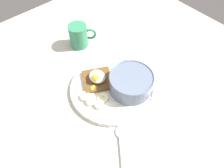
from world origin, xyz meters
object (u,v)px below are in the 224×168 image
(banana_slice_right, at_px, (99,105))
(coffee_mug, at_px, (79,35))
(oatmeal_bowl, at_px, (131,82))
(banana_slice_left, at_px, (91,102))
(banana_slice_front, at_px, (103,98))
(poached_egg, at_px, (97,77))
(banana_slice_back, at_px, (85,97))
(spoon, at_px, (120,142))
(toast_slice, at_px, (98,80))

(banana_slice_right, xyz_separation_m, coffee_mug, (-0.28, 0.13, 0.03))
(oatmeal_bowl, height_order, banana_slice_right, oatmeal_bowl)
(banana_slice_left, xyz_separation_m, banana_slice_right, (0.03, 0.01, 0.00))
(banana_slice_front, bearing_deg, poached_egg, 156.14)
(banana_slice_front, distance_m, banana_slice_back, 0.06)
(poached_egg, bearing_deg, banana_slice_right, -34.98)
(poached_egg, bearing_deg, banana_slice_front, -23.86)
(oatmeal_bowl, bearing_deg, banana_slice_left, -106.86)
(banana_slice_right, bearing_deg, poached_egg, 145.02)
(poached_egg, distance_m, banana_slice_right, 0.10)
(oatmeal_bowl, distance_m, banana_slice_back, 0.16)
(banana_slice_front, bearing_deg, spoon, -21.46)
(oatmeal_bowl, distance_m, spoon, 0.20)
(toast_slice, distance_m, banana_slice_back, 0.08)
(banana_slice_back, xyz_separation_m, coffee_mug, (-0.23, 0.14, 0.03))
(oatmeal_bowl, distance_m, coffee_mug, 0.30)
(banana_slice_left, bearing_deg, toast_slice, 126.90)
(toast_slice, relative_size, banana_slice_back, 2.72)
(banana_slice_right, bearing_deg, banana_slice_left, -153.93)
(poached_egg, relative_size, banana_slice_left, 1.73)
(poached_egg, bearing_deg, oatmeal_bowl, 35.27)
(toast_slice, xyz_separation_m, banana_slice_right, (0.08, -0.06, 0.00))
(poached_egg, relative_size, spoon, 0.65)
(toast_slice, distance_m, banana_slice_right, 0.10)
(oatmeal_bowl, height_order, banana_slice_back, oatmeal_bowl)
(banana_slice_right, height_order, spoon, banana_slice_right)
(poached_egg, xyz_separation_m, spoon, (0.21, -0.09, -0.03))
(poached_egg, distance_m, coffee_mug, 0.21)
(banana_slice_front, xyz_separation_m, spoon, (0.14, -0.06, -0.01))
(banana_slice_front, relative_size, banana_slice_right, 0.87)
(banana_slice_back, bearing_deg, banana_slice_right, 14.47)
(oatmeal_bowl, relative_size, banana_slice_left, 3.42)
(toast_slice, xyz_separation_m, spoon, (0.21, -0.09, -0.01))
(toast_slice, xyz_separation_m, coffee_mug, (-0.20, 0.07, 0.03))
(oatmeal_bowl, xyz_separation_m, coffee_mug, (-0.30, 0.00, 0.00))
(banana_slice_back, height_order, banana_slice_right, banana_slice_right)
(toast_slice, bearing_deg, spoon, -22.63)
(banana_slice_left, bearing_deg, poached_egg, 127.13)
(toast_slice, bearing_deg, coffee_mug, 160.74)
(oatmeal_bowl, height_order, poached_egg, oatmeal_bowl)
(banana_slice_right, relative_size, spoon, 0.37)
(banana_slice_left, relative_size, coffee_mug, 0.44)
(banana_slice_right, bearing_deg, banana_slice_back, -165.53)
(coffee_mug, bearing_deg, spoon, -21.02)
(coffee_mug, bearing_deg, toast_slice, -19.26)
(banana_slice_front, bearing_deg, banana_slice_right, -63.53)
(oatmeal_bowl, distance_m, banana_slice_front, 0.10)
(spoon, bearing_deg, toast_slice, 157.37)
(oatmeal_bowl, height_order, spoon, oatmeal_bowl)
(coffee_mug, bearing_deg, oatmeal_bowl, -0.80)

